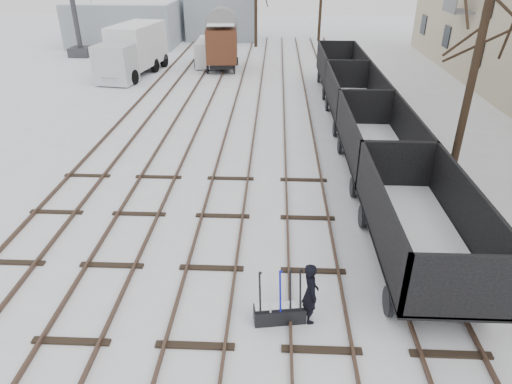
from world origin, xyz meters
TOP-DOWN VIEW (x-y plane):
  - ground at (0.00, 0.00)m, footprint 120.00×120.00m
  - tracks at (-0.00, 13.67)m, footprint 13.90×52.00m
  - shed_left at (-13.00, 36.00)m, footprint 10.00×8.00m
  - shed_right at (-4.00, 40.00)m, footprint 7.00×6.00m
  - ground_frame at (2.01, -2.04)m, footprint 1.35×0.62m
  - worker at (2.76, -1.94)m, footprint 0.52×0.69m
  - freight_wagon_a at (6.00, 0.47)m, footprint 2.64×6.59m
  - freight_wagon_b at (6.00, 6.87)m, footprint 2.64×6.59m
  - freight_wagon_c at (6.00, 13.27)m, footprint 2.64×6.59m
  - freight_wagon_d at (6.00, 19.67)m, footprint 2.64×6.59m
  - box_van_wagon at (-2.45, 25.57)m, footprint 2.77×4.81m
  - lorry at (-8.84, 23.37)m, footprint 3.43×8.08m
  - panel_van at (-3.67, 27.13)m, footprint 2.12×4.59m
  - crane at (-15.54, 30.13)m, footprint 1.80×5.12m
  - tree_near at (8.93, 6.14)m, footprint 0.30×0.30m
  - tree_far_left at (-0.28, 35.21)m, footprint 0.30×0.30m
  - tree_far_right at (6.09, 38.81)m, footprint 0.30×0.30m

SIDE VIEW (x-z plane):
  - ground at x=0.00m, z-range 0.00..0.00m
  - tracks at x=0.00m, z-range -0.01..0.16m
  - ground_frame at x=2.01m, z-range -0.46..1.03m
  - worker at x=2.76m, z-range 0.00..1.70m
  - freight_wagon_a at x=6.00m, z-range -0.32..2.38m
  - freight_wagon_b at x=6.00m, z-range -0.32..2.38m
  - freight_wagon_c at x=6.00m, z-range -0.32..2.38m
  - freight_wagon_d at x=6.00m, z-range -0.32..2.38m
  - panel_van at x=-3.67m, z-range 0.04..2.03m
  - lorry at x=-8.84m, z-range 0.05..3.60m
  - shed_left at x=-13.00m, z-range 0.00..4.10m
  - box_van_wagon at x=-2.45m, z-range 0.29..3.85m
  - shed_right at x=-4.00m, z-range 0.00..4.50m
  - crane at x=-15.54m, z-range -2.08..6.70m
  - tree_far_left at x=-0.28m, z-range 0.00..5.95m
  - tree_near at x=8.93m, z-range 0.00..7.80m
  - tree_far_right at x=6.09m, z-range 0.00..7.91m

